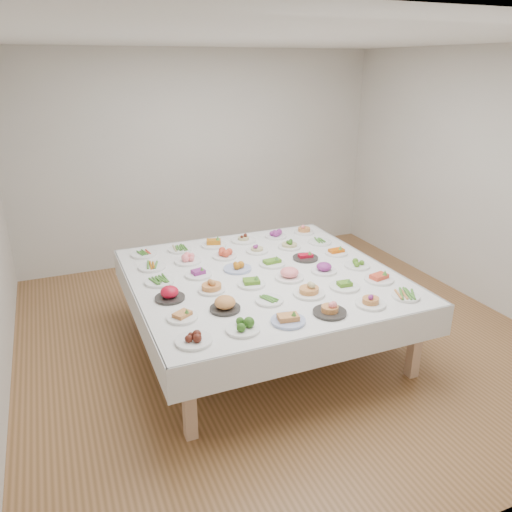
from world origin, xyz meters
name	(u,v)px	position (x,y,z in m)	size (l,w,h in m)	color
room_envelope	(281,156)	(0.00, 0.00, 1.83)	(5.02, 5.02, 2.81)	#95663E
display_table	(262,280)	(-0.22, -0.09, 0.69)	(2.41, 2.41, 0.75)	white
dish_0	(194,337)	(-1.15, -1.03, 0.79)	(0.26, 0.26, 0.10)	white
dish_1	(243,324)	(-0.77, -1.01, 0.81)	(0.26, 0.26, 0.12)	white
dish_2	(288,317)	(-0.40, -1.03, 0.80)	(0.26, 0.26, 0.11)	#4C66B2
dish_3	(330,306)	(-0.04, -1.03, 0.82)	(0.26, 0.26, 0.15)	#2C2927
dish_4	(371,299)	(0.35, -1.03, 0.81)	(0.25, 0.25, 0.13)	white
dish_5	(406,295)	(0.70, -1.02, 0.78)	(0.26, 0.24, 0.06)	white
dish_6	(182,315)	(-1.14, -0.66, 0.79)	(0.24, 0.24, 0.09)	white
dish_7	(225,303)	(-0.78, -0.65, 0.81)	(0.24, 0.24, 0.13)	#2C2927
dish_8	(269,299)	(-0.39, -0.65, 0.77)	(0.23, 0.23, 0.05)	white
dish_9	(309,286)	(-0.02, -0.66, 0.83)	(0.31, 0.30, 0.17)	white
dish_10	(345,284)	(0.33, -0.66, 0.79)	(0.26, 0.26, 0.10)	white
dish_11	(379,275)	(0.71, -0.64, 0.80)	(0.26, 0.26, 0.12)	white
dish_12	(170,293)	(-1.14, -0.28, 0.81)	(0.25, 0.25, 0.13)	#2C2927
dish_13	(211,285)	(-0.77, -0.27, 0.81)	(0.23, 0.23, 0.14)	white
dish_14	(251,281)	(-0.40, -0.29, 0.80)	(0.24, 0.24, 0.11)	white
dish_15	(289,271)	(-0.03, -0.28, 0.83)	(0.26, 0.26, 0.16)	white
dish_16	(324,267)	(0.34, -0.27, 0.80)	(0.24, 0.24, 0.12)	white
dish_17	(357,262)	(0.71, -0.28, 0.80)	(0.24, 0.24, 0.11)	white
dish_18	(159,280)	(-1.15, 0.09, 0.78)	(0.26, 0.26, 0.06)	white
dish_19	(198,272)	(-0.78, 0.10, 0.78)	(0.25, 0.25, 0.09)	white
dish_20	(237,265)	(-0.39, 0.10, 0.80)	(0.26, 0.26, 0.11)	#4C66B2
dish_21	(272,260)	(-0.03, 0.08, 0.80)	(0.26, 0.26, 0.11)	white
dish_22	(306,255)	(0.34, 0.09, 0.79)	(0.25, 0.25, 0.10)	#2C2927
dish_23	(336,251)	(0.71, 0.10, 0.79)	(0.23, 0.23, 0.10)	white
dish_24	(152,265)	(-1.14, 0.46, 0.78)	(0.28, 0.26, 0.06)	white
dish_25	(188,257)	(-0.78, 0.47, 0.80)	(0.26, 0.26, 0.11)	white
dish_26	(224,253)	(-0.40, 0.46, 0.80)	(0.24, 0.24, 0.11)	white
dish_27	(257,247)	(-0.03, 0.47, 0.80)	(0.23, 0.23, 0.12)	white
dish_28	(289,242)	(0.34, 0.46, 0.82)	(0.26, 0.26, 0.14)	white
dish_29	(320,241)	(0.72, 0.46, 0.77)	(0.25, 0.25, 0.05)	white
dish_30	(144,253)	(-1.14, 0.84, 0.77)	(0.27, 0.27, 0.05)	white
dish_31	(180,248)	(-0.77, 0.83, 0.77)	(0.25, 0.25, 0.06)	white
dish_32	(214,241)	(-0.39, 0.83, 0.81)	(0.27, 0.27, 0.12)	white
dish_33	(243,236)	(-0.04, 0.84, 0.81)	(0.27, 0.27, 0.13)	white
dish_34	(276,234)	(0.35, 0.83, 0.79)	(0.24, 0.24, 0.10)	white
dish_35	(304,228)	(0.72, 0.84, 0.81)	(0.23, 0.23, 0.13)	white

